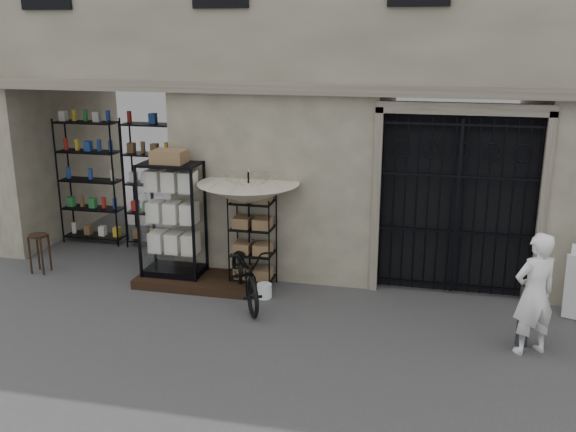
% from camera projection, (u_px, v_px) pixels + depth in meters
% --- Properties ---
extents(ground, '(80.00, 80.00, 0.00)m').
position_uv_depth(ground, '(322.00, 341.00, 8.83)').
color(ground, black).
rests_on(ground, ground).
extents(main_building, '(14.00, 4.00, 9.00)m').
position_uv_depth(main_building, '(365.00, 8.00, 11.34)').
color(main_building, gray).
rests_on(main_building, ground).
extents(shop_recess, '(3.00, 1.70, 3.00)m').
position_uv_depth(shop_recess, '(113.00, 176.00, 12.01)').
color(shop_recess, black).
rests_on(shop_recess, ground).
extents(shop_shelving, '(2.70, 0.50, 2.50)m').
position_uv_depth(shop_shelving, '(124.00, 183.00, 12.56)').
color(shop_shelving, black).
rests_on(shop_shelving, ground).
extents(iron_gate, '(2.50, 0.21, 3.00)m').
position_uv_depth(iron_gate, '(457.00, 202.00, 10.17)').
color(iron_gate, black).
rests_on(iron_gate, ground).
extents(step_platform, '(2.00, 0.90, 0.15)m').
position_uv_depth(step_platform, '(197.00, 280.00, 10.78)').
color(step_platform, black).
rests_on(step_platform, ground).
extents(display_cabinet, '(0.97, 0.63, 2.07)m').
position_uv_depth(display_cabinet, '(172.00, 225.00, 10.66)').
color(display_cabinet, black).
rests_on(display_cabinet, step_platform).
extents(wire_rack, '(0.70, 0.52, 1.55)m').
position_uv_depth(wire_rack, '(253.00, 243.00, 10.54)').
color(wire_rack, black).
rests_on(wire_rack, ground).
extents(market_umbrella, '(1.44, 1.47, 2.34)m').
position_uv_depth(market_umbrella, '(249.00, 188.00, 10.29)').
color(market_umbrella, black).
rests_on(market_umbrella, ground).
extents(white_bucket, '(0.30, 0.30, 0.23)m').
position_uv_depth(white_bucket, '(264.00, 291.00, 10.25)').
color(white_bucket, white).
rests_on(white_bucket, ground).
extents(bicycle, '(1.03, 1.16, 1.85)m').
position_uv_depth(bicycle, '(246.00, 301.00, 10.15)').
color(bicycle, black).
rests_on(bicycle, ground).
extents(wooden_stool, '(0.43, 0.43, 0.70)m').
position_uv_depth(wooden_stool, '(40.00, 252.00, 11.27)').
color(wooden_stool, black).
rests_on(wooden_stool, ground).
extents(steel_bollard, '(0.21, 0.21, 0.87)m').
position_uv_depth(steel_bollard, '(524.00, 316.00, 8.60)').
color(steel_bollard, '#454A51').
rests_on(steel_bollard, ground).
extents(shopkeeper, '(1.33, 1.75, 0.40)m').
position_uv_depth(shopkeeper, '(528.00, 352.00, 8.53)').
color(shopkeeper, white).
rests_on(shopkeeper, ground).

